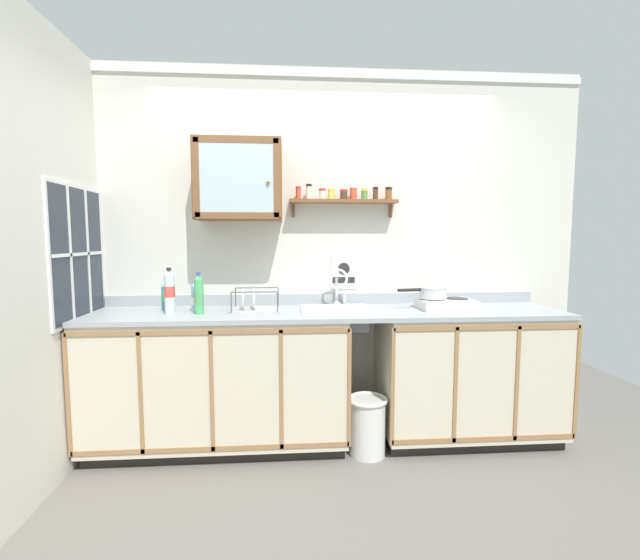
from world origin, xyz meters
name	(u,v)px	position (x,y,z in m)	size (l,w,h in m)	color
floor	(333,463)	(0.00, 0.00, 0.00)	(6.26, 6.26, 0.00)	slate
back_wall	(325,251)	(0.00, 0.63, 1.34)	(3.86, 0.07, 2.67)	silver
side_wall_left	(21,258)	(-1.65, -0.30, 1.33)	(0.05, 3.40, 2.67)	silver
lower_cabinet_run	(220,381)	(-0.75, 0.30, 0.46)	(1.73, 0.61, 0.91)	black
lower_cabinet_run_right	(467,375)	(0.99, 0.30, 0.46)	(1.26, 0.61, 0.91)	black
countertop	(329,313)	(0.00, 0.30, 0.93)	(3.22, 0.64, 0.03)	#9EA3A8
backsplash	(325,299)	(0.00, 0.59, 0.98)	(3.22, 0.02, 0.08)	#9EA3A8
sink	(336,313)	(0.05, 0.34, 0.92)	(0.48, 0.47, 0.40)	silver
hot_plate_stove	(446,304)	(0.83, 0.31, 0.98)	(0.38, 0.29, 0.07)	silver
saucepan	(432,292)	(0.74, 0.33, 1.06)	(0.37, 0.20, 0.08)	silver
bottle_detergent_teal_0	(167,296)	(-1.12, 0.41, 1.04)	(0.08, 0.08, 0.22)	teal
bottle_water_blue_1	(197,297)	(-0.90, 0.34, 1.04)	(0.08, 0.08, 0.23)	#8CB7E0
bottle_soda_green_2	(199,295)	(-0.87, 0.24, 1.07)	(0.06, 0.06, 0.28)	#4CB266
bottle_water_clear_3	(170,292)	(-1.06, 0.25, 1.09)	(0.07, 0.07, 0.31)	silver
dish_rack	(254,307)	(-0.51, 0.32, 0.97)	(0.33, 0.27, 0.16)	#B2B2B7
wall_cabinet	(239,181)	(-0.62, 0.46, 1.84)	(0.59, 0.32, 0.55)	brown
spice_shelf	(344,199)	(0.13, 0.54, 1.73)	(0.79, 0.14, 0.23)	brown
warning_sign	(344,273)	(0.14, 0.60, 1.18)	(0.20, 0.01, 0.24)	silver
window	(78,254)	(-1.62, 0.25, 1.34)	(0.03, 0.70, 0.88)	#262D38
trash_bin	(367,425)	(0.24, 0.10, 0.20)	(0.27, 0.27, 0.39)	silver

